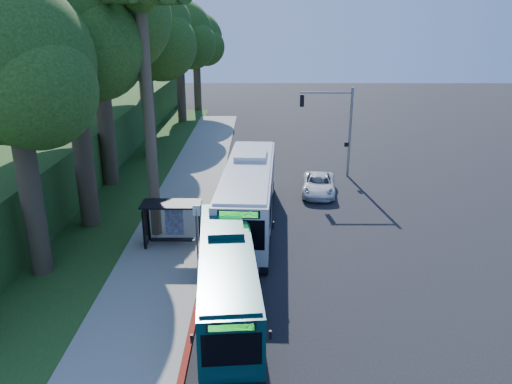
{
  "coord_description": "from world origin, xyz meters",
  "views": [
    {
      "loc": [
        -2.35,
        -27.99,
        11.94
      ],
      "look_at": [
        -2.46,
        1.0,
        1.79
      ],
      "focal_mm": 35.0,
      "sensor_mm": 36.0,
      "label": 1
    }
  ],
  "objects_px": {
    "teal_bus": "(227,275)",
    "pickup": "(319,184)",
    "bus_shelter": "(168,215)",
    "white_bus": "(249,193)"
  },
  "relations": [
    {
      "from": "bus_shelter",
      "to": "pickup",
      "type": "xyz_separation_m",
      "value": [
        9.27,
        8.69,
        -1.13
      ]
    },
    {
      "from": "bus_shelter",
      "to": "pickup",
      "type": "relative_size",
      "value": 0.65
    },
    {
      "from": "teal_bus",
      "to": "pickup",
      "type": "distance_m",
      "value": 15.94
    },
    {
      "from": "bus_shelter",
      "to": "white_bus",
      "type": "relative_size",
      "value": 0.24
    },
    {
      "from": "bus_shelter",
      "to": "white_bus",
      "type": "bearing_deg",
      "value": 36.58
    },
    {
      "from": "bus_shelter",
      "to": "pickup",
      "type": "distance_m",
      "value": 12.75
    },
    {
      "from": "white_bus",
      "to": "teal_bus",
      "type": "relative_size",
      "value": 1.24
    },
    {
      "from": "bus_shelter",
      "to": "white_bus",
      "type": "distance_m",
      "value": 5.43
    },
    {
      "from": "bus_shelter",
      "to": "white_bus",
      "type": "xyz_separation_m",
      "value": [
        4.36,
        3.23,
        0.13
      ]
    },
    {
      "from": "teal_bus",
      "to": "pickup",
      "type": "xyz_separation_m",
      "value": [
        5.67,
        14.87,
        -0.87
      ]
    }
  ]
}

